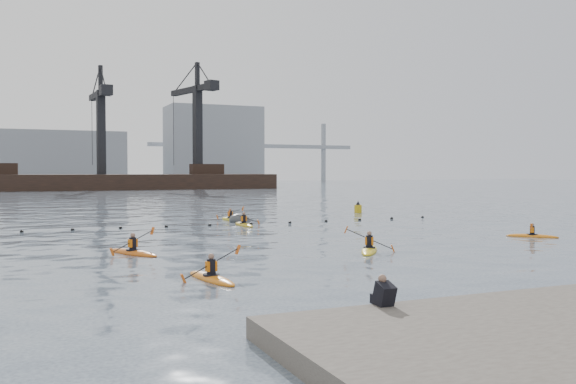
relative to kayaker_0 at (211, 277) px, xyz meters
name	(u,v)px	position (x,y,z in m)	size (l,w,h in m)	color
ground	(428,274)	(7.69, -2.01, -0.10)	(400.00, 400.00, 0.00)	#353D4D
float_line	(230,225)	(7.19, 20.52, -0.07)	(33.24, 0.73, 0.24)	black
barge_pier	(100,180)	(7.46, 107.98, 1.79)	(72.00, 19.30, 29.50)	black
skyline	(93,150)	(9.92, 148.26, 9.15)	(141.00, 28.00, 22.00)	gray
kayaker_0	(211,277)	(0.00, 0.00, 0.00)	(2.30, 3.39, 1.29)	orange
kayaker_1	(369,249)	(8.97, 4.36, 0.00)	(2.53, 3.24, 1.33)	yellow
kayaker_2	(133,252)	(-1.49, 7.86, 0.00)	(2.21, 3.41, 1.30)	#D05D13
kayaker_3	(244,224)	(7.94, 19.67, 0.00)	(2.32, 3.38, 1.25)	gold
kayaker_4	(532,236)	(20.90, 6.15, -0.01)	(2.34, 2.51, 0.96)	orange
kayaker_5	(230,219)	(8.51, 24.59, 0.00)	(2.26, 3.33, 1.16)	gold
mooring_buoy	(241,221)	(8.84, 23.08, -0.10)	(2.28, 1.34, 1.14)	#3E4043
nav_buoy	(358,209)	(21.69, 27.80, 0.27)	(0.67, 0.67, 1.23)	#BF8B13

